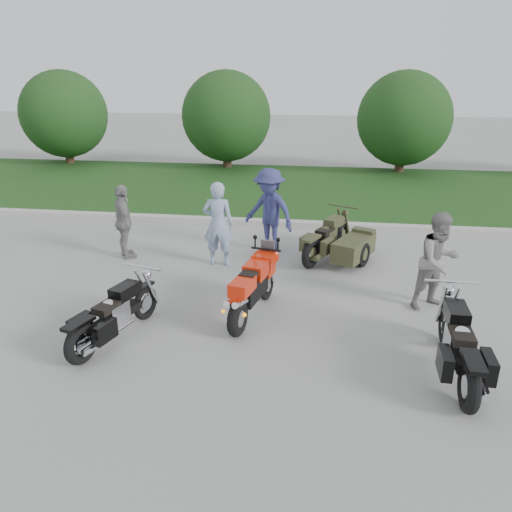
# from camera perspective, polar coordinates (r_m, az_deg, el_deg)

# --- Properties ---
(ground) EXTENTS (80.00, 80.00, 0.00)m
(ground) POSITION_cam_1_polar(r_m,az_deg,el_deg) (8.17, -0.80, -9.01)
(ground) COLOR #A09F9A
(ground) RESTS_ON ground
(curb) EXTENTS (60.00, 0.30, 0.15)m
(curb) POSITION_cam_1_polar(r_m,az_deg,el_deg) (13.64, 3.05, 3.77)
(curb) COLOR #AEACA4
(curb) RESTS_ON ground
(grass_strip) EXTENTS (60.00, 8.00, 0.14)m
(grass_strip) POSITION_cam_1_polar(r_m,az_deg,el_deg) (17.64, 4.28, 7.65)
(grass_strip) COLOR #20501B
(grass_strip) RESTS_ON ground
(tree_far_left) EXTENTS (3.60, 3.60, 4.00)m
(tree_far_left) POSITION_cam_1_polar(r_m,az_deg,el_deg) (23.39, -21.08, 14.88)
(tree_far_left) COLOR #3F2B1C
(tree_far_left) RESTS_ON ground
(tree_mid_left) EXTENTS (3.60, 3.60, 4.00)m
(tree_mid_left) POSITION_cam_1_polar(r_m,az_deg,el_deg) (20.99, -3.40, 15.64)
(tree_mid_left) COLOR #3F2B1C
(tree_mid_left) RESTS_ON ground
(tree_mid_right) EXTENTS (3.60, 3.60, 4.00)m
(tree_mid_right) POSITION_cam_1_polar(r_m,az_deg,el_deg) (20.79, 16.57, 14.81)
(tree_mid_right) COLOR #3F2B1C
(tree_mid_right) RESTS_ON ground
(sportbike_red) EXTENTS (0.65, 2.02, 0.97)m
(sportbike_red) POSITION_cam_1_polar(r_m,az_deg,el_deg) (8.46, -0.43, -3.56)
(sportbike_red) COLOR black
(sportbike_red) RESTS_ON ground
(cruiser_left) EXTENTS (0.75, 2.08, 0.82)m
(cruiser_left) POSITION_cam_1_polar(r_m,az_deg,el_deg) (8.11, -16.16, -6.78)
(cruiser_left) COLOR black
(cruiser_left) RESTS_ON ground
(cruiser_right) EXTENTS (0.40, 2.33, 0.90)m
(cruiser_right) POSITION_cam_1_polar(r_m,az_deg,el_deg) (7.48, 22.22, -9.71)
(cruiser_right) COLOR black
(cruiser_right) RESTS_ON ground
(cruiser_sidecar) EXTENTS (1.63, 2.09, 0.86)m
(cruiser_sidecar) POSITION_cam_1_polar(r_m,az_deg,el_deg) (11.13, 9.77, 1.29)
(cruiser_sidecar) COLOR black
(cruiser_sidecar) RESTS_ON ground
(person_stripe) EXTENTS (0.68, 0.46, 1.84)m
(person_stripe) POSITION_cam_1_polar(r_m,az_deg,el_deg) (10.71, -4.34, 3.67)
(person_stripe) COLOR #8C9EBF
(person_stripe) RESTS_ON ground
(person_grey) EXTENTS (1.08, 1.01, 1.76)m
(person_grey) POSITION_cam_1_polar(r_m,az_deg,el_deg) (9.28, 20.16, -0.56)
(person_grey) COLOR gray
(person_grey) RESTS_ON ground
(person_denim) EXTENTS (1.46, 1.25, 1.96)m
(person_denim) POSITION_cam_1_polar(r_m,az_deg,el_deg) (11.41, 1.52, 5.13)
(person_denim) COLOR navy
(person_denim) RESTS_ON ground
(person_back) EXTENTS (0.88, 1.04, 1.67)m
(person_back) POSITION_cam_1_polar(r_m,az_deg,el_deg) (11.49, -14.88, 3.79)
(person_back) COLOR gray
(person_back) RESTS_ON ground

